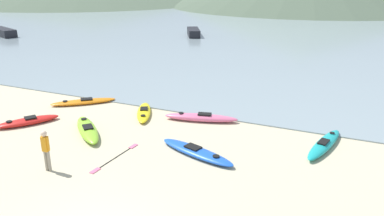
% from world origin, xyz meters
% --- Properties ---
extents(bay_water, '(160.00, 70.00, 0.06)m').
position_xyz_m(bay_water, '(0.00, 45.40, 0.03)').
color(bay_water, gray).
rests_on(bay_water, ground_plane).
extents(kayak_on_sand_0, '(3.65, 1.52, 0.40)m').
position_xyz_m(kayak_on_sand_0, '(-0.85, 9.79, 0.18)').
color(kayak_on_sand_0, '#E5668C').
rests_on(kayak_on_sand_0, ground_plane).
extents(kayak_on_sand_1, '(2.28, 2.81, 0.35)m').
position_xyz_m(kayak_on_sand_1, '(-8.30, 6.06, 0.15)').
color(kayak_on_sand_1, red).
rests_on(kayak_on_sand_1, ground_plane).
extents(kayak_on_sand_2, '(1.39, 3.60, 0.36)m').
position_xyz_m(kayak_on_sand_2, '(4.98, 9.07, 0.16)').
color(kayak_on_sand_2, teal).
rests_on(kayak_on_sand_2, ground_plane).
extents(kayak_on_sand_3, '(3.65, 1.83, 0.32)m').
position_xyz_m(kayak_on_sand_3, '(0.38, 6.31, 0.14)').
color(kayak_on_sand_3, blue).
rests_on(kayak_on_sand_3, ground_plane).
extents(kayak_on_sand_4, '(3.01, 2.83, 0.41)m').
position_xyz_m(kayak_on_sand_4, '(-4.98, 6.35, 0.18)').
color(kayak_on_sand_4, '#8CCC2D').
rests_on(kayak_on_sand_4, ground_plane).
extents(kayak_on_sand_5, '(3.13, 2.83, 0.30)m').
position_xyz_m(kayak_on_sand_5, '(-7.81, 9.56, 0.13)').
color(kayak_on_sand_5, orange).
rests_on(kayak_on_sand_5, ground_plane).
extents(kayak_on_sand_6, '(1.97, 2.92, 0.30)m').
position_xyz_m(kayak_on_sand_6, '(-3.86, 9.43, 0.13)').
color(kayak_on_sand_6, yellow).
rests_on(kayak_on_sand_6, ground_plane).
extents(person_near_foreground, '(0.32, 0.21, 1.58)m').
position_xyz_m(person_near_foreground, '(-4.09, 2.99, 0.90)').
color(person_near_foreground, gray).
rests_on(person_near_foreground, ground_plane).
extents(moored_boat_0, '(3.00, 4.17, 0.82)m').
position_xyz_m(moored_boat_0, '(-11.83, 34.22, 0.47)').
color(moored_boat_0, black).
rests_on(moored_boat_0, bay_water).
extents(moored_boat_2, '(5.27, 3.20, 0.85)m').
position_xyz_m(moored_boat_2, '(-32.27, 25.45, 0.48)').
color(moored_boat_2, black).
rests_on(moored_boat_2, bay_water).
extents(loose_paddle, '(0.38, 2.79, 0.03)m').
position_xyz_m(loose_paddle, '(-2.42, 4.80, 0.01)').
color(loose_paddle, black).
rests_on(loose_paddle, ground_plane).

